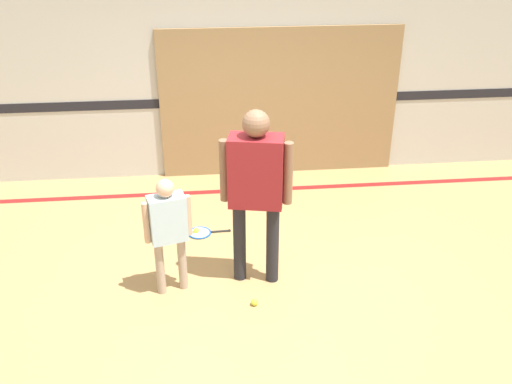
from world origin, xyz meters
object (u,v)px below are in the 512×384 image
Objects in this scene: person_instructor at (256,180)px; tennis_ball_by_spare_racket at (196,230)px; racket_spare_on_floor at (202,233)px; tennis_ball_near_instructor at (254,302)px; person_student_left at (168,224)px.

tennis_ball_by_spare_racket is (-0.59, 0.93, -1.06)m from person_instructor.
racket_spare_on_floor is (-0.53, 0.92, -1.08)m from person_instructor.
person_instructor is 3.57× the size of racket_spare_on_floor.
tennis_ball_near_instructor is at bearing -72.91° from racket_spare_on_floor.
tennis_ball_near_instructor and tennis_ball_by_spare_racket have the same top height.
person_instructor reaches higher than person_student_left.
person_student_left reaches higher than racket_spare_on_floor.
tennis_ball_by_spare_racket is at bearing 61.95° from person_student_left.
person_student_left is at bearing -108.20° from racket_spare_on_floor.
racket_spare_on_floor is at bearing -13.96° from tennis_ball_by_spare_racket.
person_instructor reaches higher than tennis_ball_near_instructor.
person_student_left is 1.27m from tennis_ball_by_spare_racket.
racket_spare_on_floor is at bearing 109.37° from tennis_ball_near_instructor.
racket_spare_on_floor is 7.50× the size of tennis_ball_near_instructor.
tennis_ball_near_instructor is at bearing -86.17° from person_instructor.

